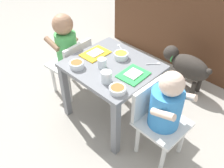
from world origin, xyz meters
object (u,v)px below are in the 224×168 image
Objects in this scene: food_tray_right at (133,75)px; cereal_bowl_right_side at (77,65)px; dining_table at (112,75)px; veggie_bowl_far at (121,55)px; spoon_by_right_tray at (120,47)px; water_cup_right at (102,64)px; water_cup_left at (106,77)px; dog at (186,65)px; seated_child_left at (67,47)px; food_tray_left at (95,54)px; seated_child_right at (164,107)px; veggie_bowl_near at (117,89)px; spoon_by_left_tray at (155,64)px.

cereal_bowl_right_side is (-0.32, -0.19, 0.02)m from food_tray_right.
food_tray_right is at bearing 3.57° from dining_table.
veggie_bowl_far reaches higher than spoon_by_right_tray.
water_cup_left is at bearing -34.14° from water_cup_right.
water_cup_right is at bearing -107.28° from dog.
veggie_bowl_far is (0.43, 0.13, 0.06)m from seated_child_left.
water_cup_left is at bearing -30.37° from food_tray_left.
dining_table is 0.45m from seated_child_left.
spoon_by_right_tray is (-0.12, 0.20, 0.09)m from dining_table.
seated_child_right reaches higher than dog.
veggie_bowl_far is 0.14m from spoon_by_right_tray.
veggie_bowl_near is 0.98× the size of veggie_bowl_far.
water_cup_left is at bearing -56.29° from dining_table.
veggie_bowl_near reaches higher than spoon_by_right_tray.
water_cup_right reaches higher than food_tray_left.
water_cup_left is 0.28m from veggie_bowl_far.
seated_child_right is 1.44× the size of dog.
seated_child_right is 6.69× the size of veggie_bowl_near.
seated_child_left is 0.98m from dog.
seated_child_left is 1.05× the size of seated_child_right.
water_cup_left is 1.14× the size of water_cup_right.
seated_child_right is at bearing -70.80° from dog.
dining_table is 0.45m from seated_child_right.
cereal_bowl_right_side is 1.00× the size of spoon_by_right_tray.
seated_child_left is at bearing -144.50° from spoon_by_right_tray.
dog is 2.43× the size of food_tray_right.
seated_child_right reaches higher than water_cup_right.
water_cup_right is 0.16m from cereal_bowl_right_side.
spoon_by_right_tray is (0.02, 0.38, -0.02)m from cereal_bowl_right_side.
spoon_by_left_tray is (-0.25, 0.23, 0.06)m from seated_child_right.
veggie_bowl_far is 1.16× the size of spoon_by_left_tray.
water_cup_right is 0.28m from spoon_by_right_tray.
seated_child_right is at bearing 0.37° from seated_child_left.
veggie_bowl_near is at bearing -25.31° from food_tray_left.
food_tray_left reaches higher than spoon_by_left_tray.
food_tray_left is 2.26× the size of spoon_by_left_tray.
spoon_by_left_tray is at bearing 137.18° from seated_child_right.
water_cup_left is 0.37m from spoon_by_left_tray.
water_cup_left is 0.24m from cereal_bowl_right_side.
spoon_by_right_tray is (-0.10, 0.10, -0.02)m from veggie_bowl_far.
water_cup_right reaches higher than dog.
cereal_bowl_right_side reaches higher than veggie_bowl_near.
seated_child_left is 3.54× the size of food_tray_left.
veggie_bowl_near reaches higher than dog.
spoon_by_left_tray is at bearing -90.86° from dog.
food_tray_right is 0.18m from water_cup_left.
veggie_bowl_near is (0.01, -0.84, 0.26)m from dog.
seated_child_left is 0.46m from veggie_bowl_far.
food_tray_left is at bearing 99.80° from cereal_bowl_right_side.
food_tray_left is at bearing 176.44° from seated_child_right.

